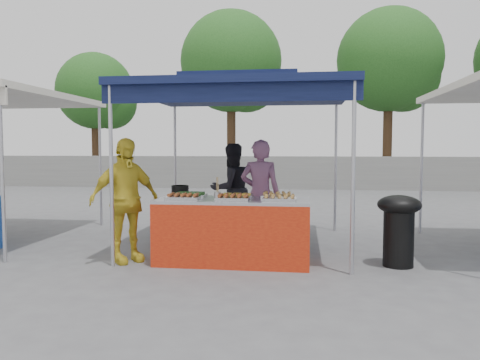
# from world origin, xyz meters

# --- Properties ---
(ground_plane) EXTENTS (80.00, 80.00, 0.00)m
(ground_plane) POSITION_xyz_m (0.00, 0.00, 0.00)
(ground_plane) COLOR #58585A
(back_wall) EXTENTS (40.00, 0.25, 1.20)m
(back_wall) POSITION_xyz_m (0.00, 11.00, 0.60)
(back_wall) COLOR gray
(back_wall) RESTS_ON ground_plane
(main_canopy) EXTENTS (3.20, 3.20, 2.57)m
(main_canopy) POSITION_xyz_m (0.00, 0.97, 2.37)
(main_canopy) COLOR #B7B7BF
(main_canopy) RESTS_ON ground_plane
(tree_0) EXTENTS (3.30, 3.20, 5.51)m
(tree_0) POSITION_xyz_m (-7.67, 12.85, 3.76)
(tree_0) COLOR #3F2918
(tree_0) RESTS_ON ground_plane
(tree_1) EXTENTS (4.13, 4.13, 7.11)m
(tree_1) POSITION_xyz_m (-1.89, 13.14, 4.86)
(tree_1) COLOR #3F2918
(tree_1) RESTS_ON ground_plane
(tree_2) EXTENTS (4.09, 4.09, 7.03)m
(tree_2) POSITION_xyz_m (4.41, 13.30, 4.81)
(tree_2) COLOR #3F2918
(tree_2) RESTS_ON ground_plane
(vendor_table) EXTENTS (2.00, 0.80, 0.85)m
(vendor_table) POSITION_xyz_m (0.00, -0.10, 0.43)
(vendor_table) COLOR red
(vendor_table) RESTS_ON ground_plane
(food_tray_fl) EXTENTS (0.42, 0.30, 0.07)m
(food_tray_fl) POSITION_xyz_m (-0.61, -0.34, 0.88)
(food_tray_fl) COLOR silver
(food_tray_fl) RESTS_ON vendor_table
(food_tray_fm) EXTENTS (0.42, 0.30, 0.07)m
(food_tray_fm) POSITION_xyz_m (0.04, -0.34, 0.88)
(food_tray_fm) COLOR silver
(food_tray_fm) RESTS_ON vendor_table
(food_tray_fr) EXTENTS (0.42, 0.30, 0.07)m
(food_tray_fr) POSITION_xyz_m (0.62, -0.32, 0.88)
(food_tray_fr) COLOR silver
(food_tray_fr) RESTS_ON vendor_table
(food_tray_bl) EXTENTS (0.42, 0.30, 0.07)m
(food_tray_bl) POSITION_xyz_m (-0.59, -0.04, 0.88)
(food_tray_bl) COLOR silver
(food_tray_bl) RESTS_ON vendor_table
(food_tray_bm) EXTENTS (0.42, 0.30, 0.07)m
(food_tray_bm) POSITION_xyz_m (0.04, -0.04, 0.88)
(food_tray_bm) COLOR silver
(food_tray_bm) RESTS_ON vendor_table
(food_tray_br) EXTENTS (0.42, 0.30, 0.07)m
(food_tray_br) POSITION_xyz_m (0.58, 0.00, 0.88)
(food_tray_br) COLOR silver
(food_tray_br) RESTS_ON vendor_table
(cooking_pot) EXTENTS (0.24, 0.24, 0.14)m
(cooking_pot) POSITION_xyz_m (-0.81, 0.24, 0.92)
(cooking_pot) COLOR black
(cooking_pot) RESTS_ON vendor_table
(skewer_cup) EXTENTS (0.09, 0.09, 0.11)m
(skewer_cup) POSITION_xyz_m (-0.17, -0.27, 0.90)
(skewer_cup) COLOR #B7B7BF
(skewer_cup) RESTS_ON vendor_table
(wok_burner) EXTENTS (0.55, 0.55, 0.93)m
(wok_burner) POSITION_xyz_m (2.13, -0.01, 0.55)
(wok_burner) COLOR black
(wok_burner) RESTS_ON ground_plane
(crate_left) EXTENTS (0.50, 0.35, 0.30)m
(crate_left) POSITION_xyz_m (-0.29, 0.44, 0.15)
(crate_left) COLOR #13309F
(crate_left) RESTS_ON ground_plane
(crate_right) EXTENTS (0.52, 0.36, 0.31)m
(crate_right) POSITION_xyz_m (0.27, 0.60, 0.15)
(crate_right) COLOR #13309F
(crate_right) RESTS_ON ground_plane
(crate_stacked) EXTENTS (0.49, 0.34, 0.29)m
(crate_stacked) POSITION_xyz_m (0.27, 0.60, 0.46)
(crate_stacked) COLOR #13309F
(crate_stacked) RESTS_ON crate_right
(vendor_woman) EXTENTS (0.63, 0.44, 1.64)m
(vendor_woman) POSITION_xyz_m (0.28, 0.80, 0.82)
(vendor_woman) COLOR #86557A
(vendor_woman) RESTS_ON ground_plane
(helper_man) EXTENTS (0.98, 0.95, 1.59)m
(helper_man) POSITION_xyz_m (-0.32, 1.86, 0.80)
(helper_man) COLOR black
(helper_man) RESTS_ON ground_plane
(customer_person) EXTENTS (0.96, 0.98, 1.65)m
(customer_person) POSITION_xyz_m (-1.43, -0.25, 0.83)
(customer_person) COLOR gold
(customer_person) RESTS_ON ground_plane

